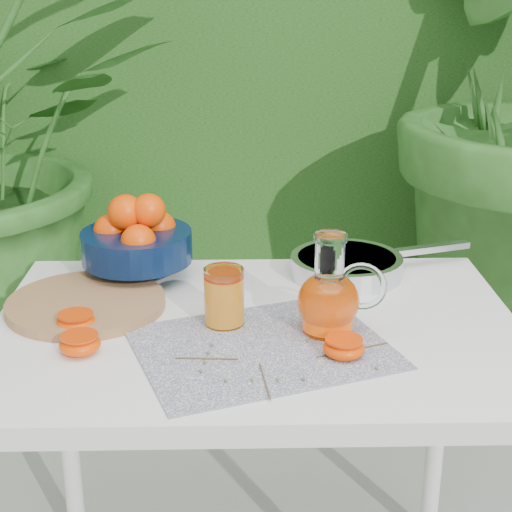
{
  "coord_description": "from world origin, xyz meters",
  "views": [
    {
      "loc": [
        0.06,
        -1.4,
        1.38
      ],
      "look_at": [
        0.09,
        -0.03,
        0.88
      ],
      "focal_mm": 55.0,
      "sensor_mm": 36.0,
      "label": 1
    }
  ],
  "objects_px": {
    "white_table": "(256,362)",
    "juice_pitcher": "(330,299)",
    "saute_pan": "(348,265)",
    "fruit_bowl": "(136,239)",
    "cutting_board": "(86,304)"
  },
  "relations": [
    {
      "from": "cutting_board",
      "to": "juice_pitcher",
      "type": "distance_m",
      "value": 0.49
    },
    {
      "from": "cutting_board",
      "to": "saute_pan",
      "type": "relative_size",
      "value": 0.7
    },
    {
      "from": "juice_pitcher",
      "to": "saute_pan",
      "type": "distance_m",
      "value": 0.3
    },
    {
      "from": "saute_pan",
      "to": "fruit_bowl",
      "type": "bearing_deg",
      "value": 179.34
    },
    {
      "from": "fruit_bowl",
      "to": "saute_pan",
      "type": "distance_m",
      "value": 0.46
    },
    {
      "from": "white_table",
      "to": "juice_pitcher",
      "type": "height_order",
      "value": "juice_pitcher"
    },
    {
      "from": "cutting_board",
      "to": "saute_pan",
      "type": "height_order",
      "value": "saute_pan"
    },
    {
      "from": "cutting_board",
      "to": "fruit_bowl",
      "type": "relative_size",
      "value": 1.11
    },
    {
      "from": "fruit_bowl",
      "to": "juice_pitcher",
      "type": "distance_m",
      "value": 0.48
    },
    {
      "from": "fruit_bowl",
      "to": "juice_pitcher",
      "type": "height_order",
      "value": "juice_pitcher"
    },
    {
      "from": "white_table",
      "to": "saute_pan",
      "type": "xyz_separation_m",
      "value": [
        0.21,
        0.25,
        0.11
      ]
    },
    {
      "from": "fruit_bowl",
      "to": "saute_pan",
      "type": "bearing_deg",
      "value": -0.66
    },
    {
      "from": "cutting_board",
      "to": "fruit_bowl",
      "type": "distance_m",
      "value": 0.2
    },
    {
      "from": "cutting_board",
      "to": "saute_pan",
      "type": "distance_m",
      "value": 0.57
    },
    {
      "from": "white_table",
      "to": "juice_pitcher",
      "type": "xyz_separation_m",
      "value": [
        0.13,
        -0.04,
        0.15
      ]
    }
  ]
}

